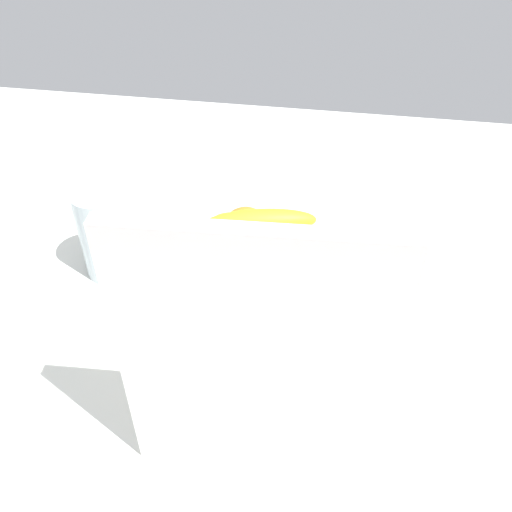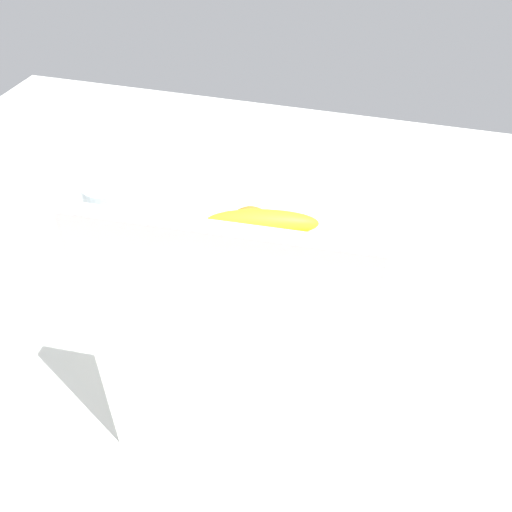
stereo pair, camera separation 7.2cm
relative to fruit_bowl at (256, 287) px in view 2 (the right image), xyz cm
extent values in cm
cube|color=silver|center=(-2.44, -0.85, -4.07)|extent=(180.00, 140.00, 3.00)
cylinder|color=white|center=(0.00, 0.00, 0.00)|extent=(25.56, 25.56, 5.13)
sphere|color=orange|center=(3.55, 6.33, 6.41)|extent=(7.69, 7.69, 7.69)
sphere|color=orange|center=(-6.56, -0.14, 6.41)|extent=(7.69, 7.69, 7.69)
sphere|color=orange|center=(2.73, -6.27, 6.41)|extent=(7.69, 7.69, 7.69)
ellipsoid|color=yellow|center=(0.65, -3.42, 4.57)|extent=(15.64, 13.93, 4.00)
ellipsoid|color=yellow|center=(0.63, -3.78, 6.77)|extent=(17.12, 10.72, 4.00)
ellipsoid|color=yellow|center=(-0.87, -3.93, 8.97)|extent=(17.43, 6.82, 4.00)
ellipsoid|color=yellow|center=(-0.25, -2.52, 11.17)|extent=(17.46, 7.95, 4.00)
cube|color=white|center=(-4.43, 27.92, 15.43)|extent=(28.06, 3.54, 36.00)
cylinder|color=#AEBEC4|center=(25.26, -3.26, 5.32)|extent=(8.90, 8.90, 15.78)
cylinder|color=white|center=(25.65, -10.16, -1.81)|extent=(6.84, 6.84, 1.50)
camera|label=1|loc=(-10.50, 63.30, 60.77)|focal=38.86mm
camera|label=2|loc=(-17.56, 61.72, 60.77)|focal=38.86mm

